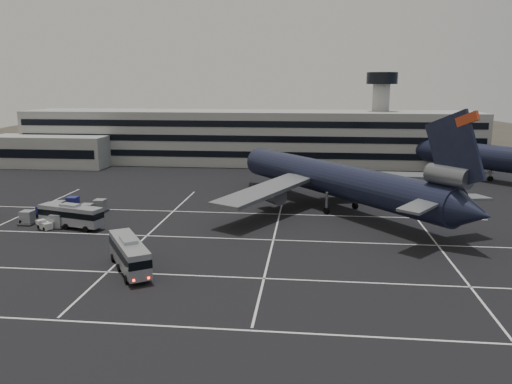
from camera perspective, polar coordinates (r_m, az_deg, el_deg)
ground at (r=67.28m, az=-8.57°, el=-6.14°), size 260.00×260.00×0.00m
lane_markings at (r=67.71m, az=-7.64°, el=-5.99°), size 90.00×55.62×0.01m
terminal at (r=134.99m, az=-2.23°, el=6.24°), size 125.00×26.00×24.00m
hills at (r=234.02m, az=6.46°, el=4.05°), size 352.00×180.00×44.00m
trijet_main at (r=85.40m, az=9.14°, el=1.42°), size 40.84×48.38×18.08m
trijet_far at (r=120.82m, az=25.80°, el=3.60°), size 43.42×45.81×18.08m
bus_near at (r=59.43m, az=-14.28°, el=-6.75°), size 8.03×10.62×3.87m
bus_far at (r=79.33m, az=-20.42°, el=-2.45°), size 10.59×5.04×3.65m
tug_b at (r=80.11m, az=-22.92°, el=-3.49°), size 2.74×2.52×1.52m
uld_cluster at (r=85.78m, az=-20.94°, el=-2.09°), size 10.62×14.18×2.09m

